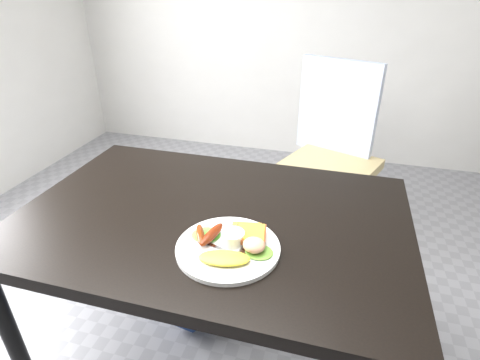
{
  "coord_description": "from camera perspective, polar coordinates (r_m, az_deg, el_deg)",
  "views": [
    {
      "loc": [
        0.35,
        -0.92,
        1.39
      ],
      "look_at": [
        0.1,
        -0.04,
        0.9
      ],
      "focal_mm": 28.0,
      "sensor_mm": 36.0,
      "label": 1
    }
  ],
  "objects": [
    {
      "name": "dining_table",
      "position": [
        1.19,
        -4.22,
        -5.81
      ],
      "size": [
        1.2,
        0.8,
        0.04
      ],
      "primitive_type": "cube",
      "color": "black",
      "rests_on": "ground"
    },
    {
      "name": "toast_a",
      "position": [
        1.06,
        0.92,
        -8.04
      ],
      "size": [
        0.1,
        0.1,
        0.01
      ],
      "primitive_type": "cube",
      "rotation": [
        0.0,
        0.0,
        0.18
      ],
      "color": "brown",
      "rests_on": "plate"
    },
    {
      "name": "dining_chair",
      "position": [
        2.19,
        13.44,
        1.91
      ],
      "size": [
        0.61,
        0.61,
        0.06
      ],
      "primitive_type": "cube",
      "rotation": [
        0.0,
        0.0,
        -0.38
      ],
      "color": "tan",
      "rests_on": "ground"
    },
    {
      "name": "omelette",
      "position": [
        0.97,
        -2.44,
        -11.8
      ],
      "size": [
        0.14,
        0.09,
        0.02
      ],
      "primitive_type": "ellipsoid",
      "rotation": [
        0.0,
        0.0,
        0.19
      ],
      "color": "yellow",
      "rests_on": "plate"
    },
    {
      "name": "fork",
      "position": [
        1.02,
        -4.07,
        -10.03
      ],
      "size": [
        0.14,
        0.05,
        0.0
      ],
      "primitive_type": "cube",
      "rotation": [
        0.0,
        0.0,
        -0.28
      ],
      "color": "#ADAFB7",
      "rests_on": "plate"
    },
    {
      "name": "lettuce_left",
      "position": [
        1.06,
        -5.19,
        -8.29
      ],
      "size": [
        0.09,
        0.09,
        0.01
      ],
      "primitive_type": "ellipsoid",
      "rotation": [
        0.0,
        0.0,
        0.16
      ],
      "color": "green",
      "rests_on": "plate"
    },
    {
      "name": "person",
      "position": [
        1.9,
        -3.05,
        5.19
      ],
      "size": [
        0.48,
        0.33,
        1.3
      ],
      "primitive_type": "imported",
      "rotation": [
        0.0,
        0.0,
        3.17
      ],
      "color": "navy",
      "rests_on": "ground"
    },
    {
      "name": "lettuce_right",
      "position": [
        1.0,
        2.94,
        -10.92
      ],
      "size": [
        0.08,
        0.07,
        0.01
      ],
      "primitive_type": "ellipsoid",
      "rotation": [
        0.0,
        0.0,
        0.04
      ],
      "color": "#588B31",
      "rests_on": "plate"
    },
    {
      "name": "potato_salad",
      "position": [
        0.99,
        2.16,
        -9.87
      ],
      "size": [
        0.08,
        0.07,
        0.03
      ],
      "primitive_type": "ellipsoid",
      "rotation": [
        0.0,
        0.0,
        -0.31
      ],
      "color": "beige",
      "rests_on": "lettuce_right"
    },
    {
      "name": "ramekin",
      "position": [
        1.02,
        -1.06,
        -8.82
      ],
      "size": [
        0.07,
        0.07,
        0.04
      ],
      "primitive_type": "cylinder",
      "rotation": [
        0.0,
        0.0,
        -0.24
      ],
      "color": "white",
      "rests_on": "plate"
    },
    {
      "name": "sausage_a",
      "position": [
        1.03,
        -6.06,
        -8.28
      ],
      "size": [
        0.06,
        0.1,
        0.02
      ],
      "primitive_type": "ellipsoid",
      "rotation": [
        0.0,
        0.0,
        0.44
      ],
      "color": "#5B3211",
      "rests_on": "lettuce_left"
    },
    {
      "name": "plate",
      "position": [
        1.02,
        -1.84,
        -10.32
      ],
      "size": [
        0.28,
        0.28,
        0.01
      ],
      "primitive_type": "cylinder",
      "color": "white",
      "rests_on": "dining_table"
    },
    {
      "name": "sausage_b",
      "position": [
        1.03,
        -4.3,
        -8.24
      ],
      "size": [
        0.05,
        0.11,
        0.03
      ],
      "primitive_type": "ellipsoid",
      "rotation": [
        0.0,
        0.0,
        -0.2
      ],
      "color": "maroon",
      "rests_on": "lettuce_left"
    },
    {
      "name": "toast_b",
      "position": [
        1.03,
        1.66,
        -8.23
      ],
      "size": [
        0.1,
        0.1,
        0.01
      ],
      "primitive_type": "cube",
      "rotation": [
        0.0,
        0.0,
        0.18
      ],
      "color": "brown",
      "rests_on": "toast_a"
    }
  ]
}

